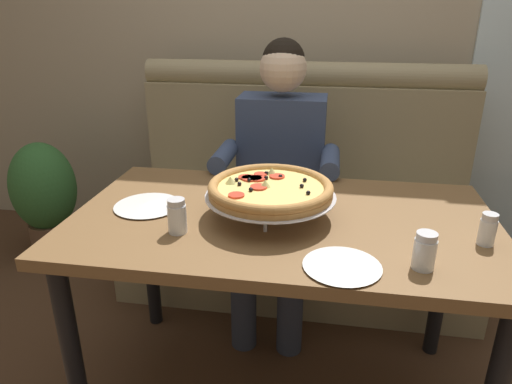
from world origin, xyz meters
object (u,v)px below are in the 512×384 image
object	(u,v)px
shaker_parmesan	(177,218)
potted_plant	(45,195)
shaker_pepper_flakes	(487,232)
plate_near_right	(147,204)
pizza	(270,189)
patio_chair	(510,143)
diner_main	(279,168)
shaker_oregano	(424,253)
dining_table	(282,240)
booth_bench	(299,208)
plate_near_left	(342,264)

from	to	relation	value
shaker_parmesan	potted_plant	size ratio (longest dim) A/B	0.16
shaker_pepper_flakes	potted_plant	size ratio (longest dim) A/B	0.14
plate_near_right	shaker_pepper_flakes	bearing A→B (deg)	-4.99
pizza	patio_chair	size ratio (longest dim) A/B	0.50
diner_main	shaker_pepper_flakes	bearing A→B (deg)	-45.40
pizza	shaker_oregano	world-z (taller)	pizza
dining_table	diner_main	xyz separation A→B (m)	(-0.08, 0.60, 0.05)
dining_table	shaker_parmesan	bearing A→B (deg)	-151.05
booth_bench	pizza	bearing A→B (deg)	-92.64
shaker_pepper_flakes	plate_near_left	bearing A→B (deg)	-154.13
shaker_pepper_flakes	potted_plant	world-z (taller)	shaker_pepper_flakes
diner_main	shaker_pepper_flakes	distance (m)	0.99
booth_bench	diner_main	world-z (taller)	diner_main
patio_chair	shaker_pepper_flakes	bearing A→B (deg)	-110.51
dining_table	shaker_pepper_flakes	xyz separation A→B (m)	(0.61, -0.10, 0.13)
diner_main	shaker_parmesan	distance (m)	0.81
shaker_oregano	plate_near_left	distance (m)	0.22
shaker_pepper_flakes	plate_near_right	size ratio (longest dim) A/B	0.42
diner_main	potted_plant	world-z (taller)	diner_main
shaker_pepper_flakes	patio_chair	world-z (taller)	patio_chair
plate_near_right	dining_table	bearing A→B (deg)	0.24
shaker_pepper_flakes	shaker_oregano	distance (m)	0.26
shaker_parmesan	plate_near_right	world-z (taller)	shaker_parmesan
diner_main	patio_chair	distance (m)	1.98
plate_near_right	patio_chair	distance (m)	2.69
shaker_oregano	plate_near_right	world-z (taller)	shaker_oregano
shaker_pepper_flakes	shaker_oregano	size ratio (longest dim) A/B	0.94
dining_table	potted_plant	bearing A→B (deg)	150.30
dining_table	pizza	xyz separation A→B (m)	(-0.04, -0.01, 0.19)
dining_table	shaker_parmesan	world-z (taller)	shaker_parmesan
dining_table	potted_plant	xyz separation A→B (m)	(-1.46, 0.83, -0.27)
patio_chair	plate_near_left	bearing A→B (deg)	-117.72
diner_main	plate_near_right	distance (m)	0.72
pizza	patio_chair	world-z (taller)	pizza
diner_main	patio_chair	size ratio (longest dim) A/B	1.48
diner_main	shaker_oregano	world-z (taller)	diner_main
pizza	shaker_oregano	xyz separation A→B (m)	(0.45, -0.26, -0.05)
shaker_oregano	potted_plant	distance (m)	2.20
booth_bench	potted_plant	xyz separation A→B (m)	(-1.46, -0.04, -0.01)
booth_bench	shaker_pepper_flakes	distance (m)	1.21
plate_near_right	shaker_parmesan	bearing A→B (deg)	-45.08
shaker_parmesan	plate_near_left	xyz separation A→B (m)	(0.50, -0.13, -0.04)
booth_bench	shaker_parmesan	distance (m)	1.15
dining_table	shaker_pepper_flakes	size ratio (longest dim) A/B	14.25
pizza	plate_near_right	bearing A→B (deg)	179.13
diner_main	potted_plant	distance (m)	1.43
shaker_oregano	patio_chair	distance (m)	2.42
shaker_pepper_flakes	shaker_parmesan	bearing A→B (deg)	-175.47
booth_bench	dining_table	bearing A→B (deg)	-90.00
dining_table	shaker_oregano	size ratio (longest dim) A/B	13.40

